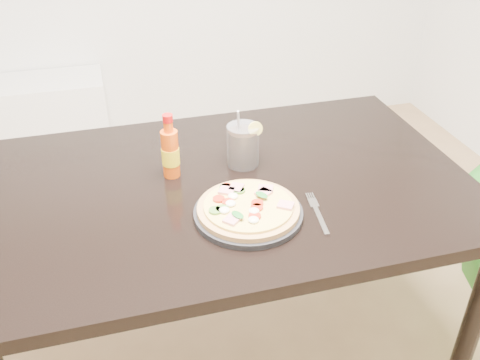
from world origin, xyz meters
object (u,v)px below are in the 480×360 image
object	(u,v)px
pizza	(247,207)
cola_cup	(243,146)
hot_sauce_bottle	(170,152)
dining_table	(229,205)
fork	(317,212)
plate	(248,213)

from	to	relation	value
pizza	cola_cup	size ratio (longest dim) A/B	1.44
pizza	cola_cup	xyz separation A→B (m)	(0.06, 0.26, 0.03)
hot_sauce_bottle	cola_cup	bearing A→B (deg)	2.17
dining_table	fork	xyz separation A→B (m)	(0.19, -0.21, 0.09)
dining_table	plate	size ratio (longest dim) A/B	4.85
pizza	hot_sauce_bottle	distance (m)	0.30
dining_table	plate	world-z (taller)	plate
dining_table	hot_sauce_bottle	bearing A→B (deg)	152.51
plate	cola_cup	bearing A→B (deg)	77.29
hot_sauce_bottle	cola_cup	size ratio (longest dim) A/B	1.05
plate	fork	bearing A→B (deg)	-10.71
pizza	hot_sauce_bottle	size ratio (longest dim) A/B	1.37
pizza	fork	size ratio (longest dim) A/B	1.43
plate	cola_cup	size ratio (longest dim) A/B	1.54
dining_table	plate	distance (m)	0.20
hot_sauce_bottle	fork	bearing A→B (deg)	-40.20
cola_cup	plate	bearing A→B (deg)	-102.71
pizza	dining_table	bearing A→B (deg)	91.86
dining_table	cola_cup	xyz separation A→B (m)	(0.07, 0.09, 0.14)
plate	pizza	xyz separation A→B (m)	(-0.00, 0.00, 0.02)
hot_sauce_bottle	cola_cup	xyz separation A→B (m)	(0.22, 0.01, -0.02)
hot_sauce_bottle	fork	size ratio (longest dim) A/B	1.04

